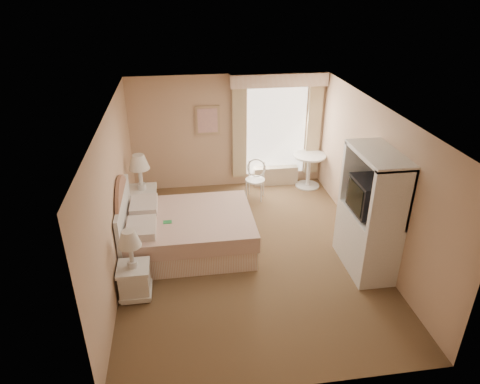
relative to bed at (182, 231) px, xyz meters
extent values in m
cube|color=brown|center=(1.12, -0.28, -0.37)|extent=(4.20, 5.50, 0.01)
cube|color=silver|center=(1.12, -0.28, 2.13)|extent=(4.20, 5.50, 0.01)
cube|color=#D1AC8B|center=(1.12, 2.47, 0.88)|extent=(4.20, 0.01, 2.50)
cube|color=#D1AC8B|center=(1.12, -3.03, 0.88)|extent=(4.20, 0.01, 2.50)
cube|color=#D1AC8B|center=(-0.98, -0.28, 0.88)|extent=(0.01, 5.50, 2.50)
cube|color=#D1AC8B|center=(3.22, -0.28, 0.88)|extent=(0.01, 5.50, 2.50)
cube|color=white|center=(2.17, 2.44, 0.88)|extent=(1.30, 0.02, 2.00)
cube|color=tan|center=(1.34, 2.39, 0.88)|extent=(0.30, 0.08, 2.05)
cube|color=tan|center=(3.00, 2.39, 0.88)|extent=(0.30, 0.08, 2.05)
cube|color=#D7A78C|center=(2.17, 2.35, 2.00)|extent=(2.05, 0.20, 0.28)
cube|color=beige|center=(2.17, 2.35, -0.16)|extent=(1.00, 0.22, 0.42)
cube|color=tan|center=(0.67, 2.44, 1.18)|extent=(0.52, 0.03, 0.62)
cube|color=beige|center=(0.67, 2.42, 1.18)|extent=(0.42, 0.02, 0.52)
cube|color=#D7A78C|center=(0.12, 0.00, -0.18)|extent=(2.12, 1.62, 0.36)
cube|color=beige|center=(0.12, 0.00, 0.14)|extent=(2.19, 1.68, 0.28)
cube|color=beige|center=(-0.63, -0.38, 0.34)|extent=(0.46, 0.63, 0.14)
cube|color=beige|center=(-0.63, 0.38, 0.34)|extent=(0.46, 0.63, 0.14)
cube|color=#279045|center=(-0.23, -0.15, 0.29)|extent=(0.14, 0.10, 0.01)
cube|color=silver|center=(-0.93, 0.00, 0.19)|extent=(0.06, 1.72, 1.11)
cylinder|color=#A26E56|center=(-0.93, 0.00, 0.29)|extent=(0.05, 1.52, 1.52)
cube|color=white|center=(-0.72, -1.14, -0.12)|extent=(0.42, 0.42, 0.46)
cube|color=white|center=(-0.72, -1.14, 0.14)|extent=(0.46, 0.46, 0.06)
cube|color=white|center=(-0.72, -1.14, -0.27)|extent=(0.46, 0.46, 0.05)
cylinder|color=silver|center=(-0.72, -1.14, 0.22)|extent=(0.15, 0.15, 0.09)
cylinder|color=silver|center=(-0.72, -1.14, 0.40)|extent=(0.06, 0.06, 0.37)
cone|color=silver|center=(-0.72, -1.14, 0.65)|extent=(0.33, 0.33, 0.24)
cube|color=white|center=(-0.72, 1.22, -0.07)|extent=(0.50, 0.50, 0.54)
cube|color=white|center=(-0.72, 1.22, 0.23)|extent=(0.54, 0.54, 0.06)
cube|color=white|center=(-0.72, 1.22, -0.26)|extent=(0.54, 0.54, 0.05)
cylinder|color=silver|center=(-0.72, 1.22, 0.31)|extent=(0.17, 0.17, 0.11)
cylinder|color=silver|center=(-0.72, 1.22, 0.53)|extent=(0.08, 0.08, 0.43)
cone|color=silver|center=(-0.72, 1.22, 0.82)|extent=(0.39, 0.39, 0.28)
cylinder|color=silver|center=(2.87, 2.12, -0.35)|extent=(0.54, 0.54, 0.03)
cylinder|color=silver|center=(2.87, 2.12, 0.02)|extent=(0.08, 0.08, 0.72)
cylinder|color=white|center=(2.87, 2.12, 0.38)|extent=(0.72, 0.72, 0.04)
cylinder|color=silver|center=(1.38, 1.62, -0.16)|extent=(0.03, 0.03, 0.42)
cylinder|color=silver|center=(1.67, 1.51, -0.16)|extent=(0.03, 0.03, 0.42)
cylinder|color=silver|center=(1.48, 1.91, -0.16)|extent=(0.03, 0.03, 0.42)
cylinder|color=silver|center=(1.78, 1.81, -0.16)|extent=(0.03, 0.03, 0.42)
cylinder|color=white|center=(1.58, 1.71, 0.06)|extent=(0.52, 0.52, 0.04)
torus|color=silver|center=(1.62, 1.83, 0.28)|extent=(0.41, 0.23, 0.40)
cylinder|color=silver|center=(1.48, 1.91, 0.24)|extent=(0.03, 0.03, 0.37)
cylinder|color=silver|center=(1.78, 1.81, 0.24)|extent=(0.03, 0.03, 0.37)
cube|color=white|center=(2.92, -0.91, 0.13)|extent=(0.60, 1.21, 0.99)
cube|color=white|center=(2.92, -1.47, 1.11)|extent=(0.60, 0.09, 0.99)
cube|color=white|center=(2.92, -0.35, 1.11)|extent=(0.60, 0.09, 0.99)
cube|color=white|center=(2.92, -0.91, 1.61)|extent=(0.60, 1.21, 0.07)
cube|color=white|center=(3.20, -0.91, 1.11)|extent=(0.04, 1.21, 0.99)
cube|color=black|center=(2.90, -0.91, 0.93)|extent=(0.53, 0.66, 0.53)
cube|color=black|center=(2.64, -0.91, 0.93)|extent=(0.02, 0.55, 0.44)
camera|label=1|loc=(0.09, -6.33, 3.92)|focal=32.00mm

